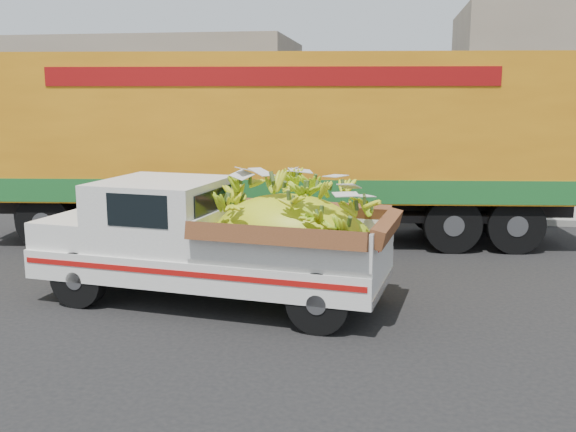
# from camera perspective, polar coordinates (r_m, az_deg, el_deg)

# --- Properties ---
(ground) EXTENTS (100.00, 100.00, 0.00)m
(ground) POSITION_cam_1_polar(r_m,az_deg,el_deg) (10.58, -16.86, -6.29)
(ground) COLOR black
(ground) RESTS_ON ground
(curb) EXTENTS (60.00, 0.25, 0.15)m
(curb) POSITION_cam_1_polar(r_m,az_deg,el_deg) (16.43, -7.27, 0.31)
(curb) COLOR gray
(curb) RESTS_ON ground
(sidewalk) EXTENTS (60.00, 4.00, 0.14)m
(sidewalk) POSITION_cam_1_polar(r_m,az_deg,el_deg) (18.43, -5.48, 1.46)
(sidewalk) COLOR gray
(sidewalk) RESTS_ON ground
(building_left) EXTENTS (18.00, 6.00, 5.00)m
(building_left) POSITION_cam_1_polar(r_m,az_deg,el_deg) (26.64, -19.48, 8.98)
(building_left) COLOR gray
(building_left) RESTS_ON ground
(pickup_truck) EXTENTS (5.30, 2.59, 1.78)m
(pickup_truck) POSITION_cam_1_polar(r_m,az_deg,el_deg) (9.26, -4.61, -2.14)
(pickup_truck) COLOR black
(pickup_truck) RESTS_ON ground
(semi_trailer) EXTENTS (12.04, 3.83, 3.80)m
(semi_trailer) POSITION_cam_1_polar(r_m,az_deg,el_deg) (13.31, -1.09, 6.86)
(semi_trailer) COLOR black
(semi_trailer) RESTS_ON ground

